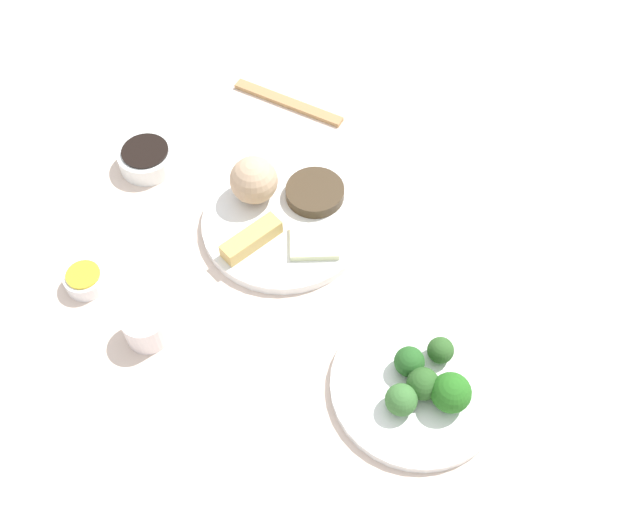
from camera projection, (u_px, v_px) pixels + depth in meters
tabletop at (284, 238)px, 1.13m from camera, size 2.20×2.20×0.02m
main_plate at (284, 223)px, 1.13m from camera, size 0.25×0.25×0.02m
rice_scoop at (254, 180)px, 1.12m from camera, size 0.07×0.07×0.07m
spring_roll at (251, 239)px, 1.09m from camera, size 0.07×0.10×0.02m
crab_rangoon_wonton at (314, 242)px, 1.09m from camera, size 0.07×0.08×0.01m
stir_fry_heap at (315, 192)px, 1.14m from camera, size 0.09×0.09×0.02m
broccoli_plate at (417, 386)px, 0.97m from camera, size 0.23×0.23×0.01m
broccoli_floret_0 at (441, 350)px, 0.98m from camera, size 0.04×0.04×0.04m
broccoli_floret_1 at (409, 362)px, 0.96m from camera, size 0.04×0.04×0.04m
broccoli_floret_2 at (401, 400)px, 0.93m from camera, size 0.04×0.04×0.04m
broccoli_floret_3 at (451, 393)px, 0.93m from camera, size 0.05×0.05×0.05m
broccoli_floret_4 at (423, 384)px, 0.94m from camera, size 0.04×0.04×0.04m
soy_sauce_bowl at (147, 159)px, 1.19m from camera, size 0.09×0.09×0.03m
soy_sauce_bowl_liquid at (145, 151)px, 1.18m from camera, size 0.08×0.08×0.00m
sauce_ramekin_hot_mustard at (86, 280)px, 1.06m from camera, size 0.06×0.06×0.03m
sauce_ramekin_hot_mustard_liquid at (83, 275)px, 1.05m from camera, size 0.05×0.05×0.00m
teacup at (146, 327)px, 1.00m from camera, size 0.06×0.06×0.05m
chopsticks_pair at (288, 103)px, 1.29m from camera, size 0.15×0.17×0.01m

